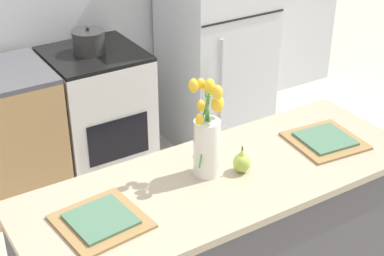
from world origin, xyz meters
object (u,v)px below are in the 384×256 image
at_px(refrigerator, 216,33).
at_px(cooking_pot, 89,41).
at_px(plate_setting_left, 101,221).
at_px(plate_setting_right, 325,140).
at_px(stove_range, 99,115).
at_px(flower_vase, 207,137).
at_px(pear_figurine, 242,162).

bearing_deg(refrigerator, cooking_pot, 179.53).
bearing_deg(plate_setting_left, plate_setting_right, 0.00).
distance_m(stove_range, flower_vase, 1.67).
height_order(plate_setting_right, cooking_pot, cooking_pot).
xyz_separation_m(refrigerator, plate_setting_right, (-0.47, -1.62, 0.05)).
bearing_deg(plate_setting_right, cooking_pot, 106.98).
bearing_deg(plate_setting_right, flower_vase, 173.31).
bearing_deg(pear_figurine, plate_setting_left, -179.61).
bearing_deg(refrigerator, stove_range, -179.96).
bearing_deg(cooking_pot, plate_setting_right, -73.02).
distance_m(flower_vase, cooking_pot, 1.56).
bearing_deg(plate_setting_left, refrigerator, 44.82).
xyz_separation_m(plate_setting_left, plate_setting_right, (1.15, 0.00, 0.00)).
bearing_deg(pear_figurine, plate_setting_right, -0.53).
relative_size(refrigerator, flower_vase, 3.86).
distance_m(stove_range, cooking_pot, 0.52).
distance_m(refrigerator, cooking_pot, 0.98).
distance_m(refrigerator, plate_setting_left, 2.29).
bearing_deg(cooking_pot, stove_range, -23.73).
distance_m(refrigerator, plate_setting_right, 1.68).
bearing_deg(pear_figurine, refrigerator, 59.20).
height_order(refrigerator, plate_setting_left, refrigerator).
distance_m(flower_vase, plate_setting_right, 0.65).
relative_size(stove_range, cooking_pot, 4.25).
bearing_deg(plate_setting_right, pear_figurine, 179.47).
bearing_deg(stove_range, flower_vase, -95.36).
height_order(flower_vase, plate_setting_left, flower_vase).
bearing_deg(stove_range, refrigerator, 0.04).
bearing_deg(flower_vase, refrigerator, 54.65).
distance_m(stove_range, refrigerator, 1.03).
relative_size(plate_setting_left, plate_setting_right, 1.00).
relative_size(flower_vase, pear_figurine, 3.50).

